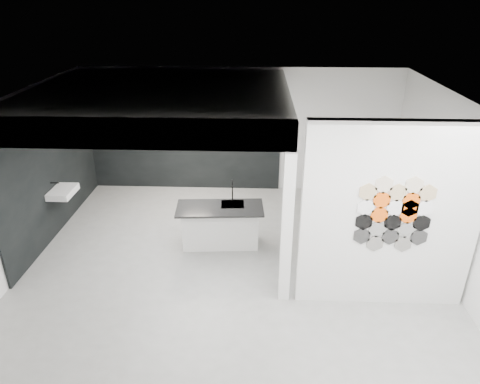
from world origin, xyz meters
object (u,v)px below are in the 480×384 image
utensil_cup (156,133)px  kitchen_island (220,225)px  kettle (223,133)px  bottle_dark (187,132)px  partition_panel (389,219)px  glass_bowl (247,134)px  glass_vase (247,133)px  wall_basin (63,192)px  stockpot (143,130)px

utensil_cup → kitchen_island: bearing=-56.0°
kettle → bottle_dark: bearing=-158.1°
partition_panel → glass_bowl: size_ratio=22.42×
glass_vase → kettle: bearing=180.0°
wall_basin → stockpot: bearing=62.9°
stockpot → utensil_cup: 0.30m
partition_panel → kettle: (-2.62, 3.87, -0.00)m
stockpot → kettle: bearing=0.0°
kettle → glass_bowl: bearing=21.9°
partition_panel → bottle_dark: (-3.43, 3.87, 0.00)m
partition_panel → stockpot: 5.86m
stockpot → glass_bowl: 2.33m
wall_basin → glass_bowl: glass_bowl is taller
utensil_cup → bottle_dark: bearing=0.0°
partition_panel → wall_basin: bearing=161.8°
glass_bowl → bottle_dark: (-1.35, 0.00, 0.04)m
wall_basin → kettle: size_ratio=3.37×
stockpot → kettle: (1.79, 0.00, -0.03)m
wall_basin → utensil_cup: size_ratio=6.59×
glass_bowl → kitchen_island: bearing=-99.7°
kitchen_island → glass_vase: size_ratio=12.91×
bottle_dark → stockpot: bearing=180.0°
kitchen_island → glass_vase: 2.63m
utensil_cup → glass_bowl: bearing=0.0°
partition_panel → kettle: partition_panel is taller
wall_basin → kitchen_island: (2.98, -0.35, -0.43)m
wall_basin → partition_panel: bearing=-18.2°
kettle → stockpot: bearing=-158.1°
glass_vase → bottle_dark: bearing=180.0°
kitchen_island → wall_basin: bearing=169.5°
bottle_dark → utensil_cup: bearing=180.0°
stockpot → glass_vase: (2.33, 0.00, -0.04)m
stockpot → glass_bowl: size_ratio=1.98×
partition_panel → utensil_cup: bearing=136.8°
bottle_dark → partition_panel: bearing=-48.4°
kettle → bottle_dark: bottle_dark is taller
kitchen_island → bottle_dark: 2.77m
glass_bowl → bottle_dark: bearing=180.0°
kettle → utensil_cup: size_ratio=1.96×
kettle → bottle_dark: (-0.81, 0.00, 0.00)m
stockpot → kettle: 1.79m
bottle_dark → utensil_cup: bottle_dark is taller
kitchen_island → kettle: 2.61m
kitchen_island → utensil_cup: size_ratio=17.22×
glass_bowl → wall_basin: bearing=-148.7°
wall_basin → bottle_dark: size_ratio=3.74×
utensil_cup → wall_basin: bearing=-123.2°
wall_basin → bottle_dark: 2.95m
wall_basin → stockpot: (1.06, 2.07, 0.57)m
bottle_dark → glass_vase: bearing=0.0°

